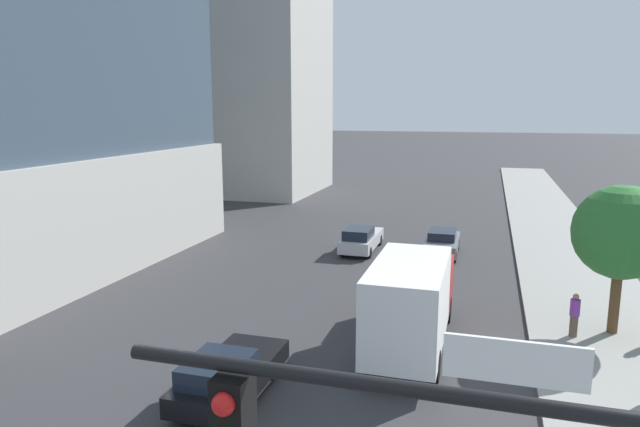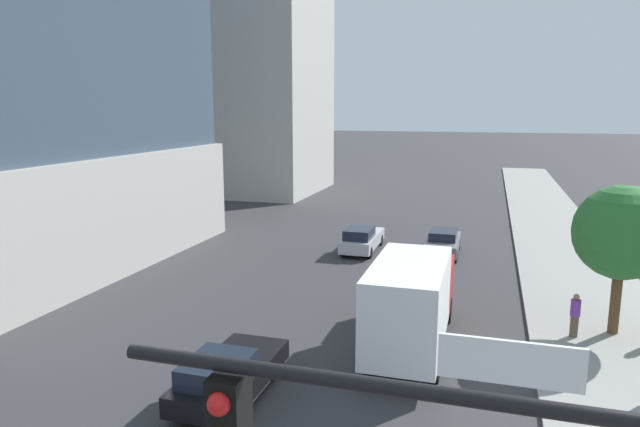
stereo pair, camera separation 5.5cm
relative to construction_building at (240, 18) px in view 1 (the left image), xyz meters
name	(u,v)px [view 1 (the left image)]	position (x,y,z in m)	size (l,w,h in m)	color
sidewalk	(609,342)	(27.95, -31.32, -16.54)	(5.42, 120.00, 0.15)	gray
construction_building	(240,18)	(0.00, 0.00, 0.00)	(20.50, 16.06, 38.35)	#B2AFA8
street_tree	(622,233)	(28.15, -30.54, -12.76)	(3.35, 3.35, 5.41)	brown
car_silver	(361,239)	(16.69, -20.93, -15.89)	(1.74, 4.69, 1.49)	#B7B7BC
car_black	(228,374)	(16.69, -38.52, -15.93)	(1.94, 4.49, 1.43)	black
car_gray	(442,242)	(21.27, -20.43, -15.90)	(1.76, 4.39, 1.42)	slate
box_truck	(412,299)	(21.27, -33.75, -14.81)	(2.33, 7.43, 3.29)	#B21E1E
pedestrian_purple_shirt	(574,315)	(26.74, -31.34, -15.67)	(0.34, 0.34, 1.59)	brown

